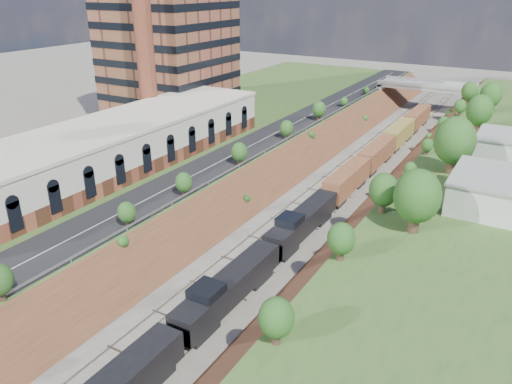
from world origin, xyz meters
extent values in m
cube|color=#345A25|center=(-33.00, 60.00, 2.50)|extent=(44.00, 180.00, 5.00)
cube|color=brown|center=(-11.00, 60.00, 0.00)|extent=(10.00, 180.00, 10.00)
cube|color=brown|center=(11.00, 60.00, 0.00)|extent=(10.00, 180.00, 10.00)
cube|color=gray|center=(-2.60, 60.00, 0.09)|extent=(1.58, 180.00, 0.18)
cube|color=gray|center=(2.60, 60.00, 0.09)|extent=(1.58, 180.00, 0.18)
cube|color=black|center=(-15.50, 60.00, 5.05)|extent=(8.00, 180.00, 0.10)
cube|color=#99999E|center=(-11.40, 60.00, 5.55)|extent=(0.06, 171.00, 0.30)
cube|color=brown|center=(-28.00, 38.00, 6.10)|extent=(14.00, 62.00, 2.20)
cube|color=beige|center=(-28.00, 38.00, 9.35)|extent=(14.00, 62.00, 4.30)
cube|color=beige|center=(-28.00, 38.00, 11.75)|extent=(14.30, 62.30, 0.50)
cube|color=brown|center=(-44.00, 72.00, 27.00)|extent=(22.00, 22.00, 44.00)
cylinder|color=brown|center=(-36.00, 56.00, 25.00)|extent=(3.20, 3.20, 40.00)
cube|color=gray|center=(-11.50, 122.00, 3.10)|extent=(1.50, 8.00, 6.20)
cube|color=gray|center=(11.50, 122.00, 3.10)|extent=(1.50, 8.00, 6.20)
cube|color=gray|center=(0.00, 122.00, 6.20)|extent=(24.00, 8.00, 1.00)
cube|color=gray|center=(0.00, 118.00, 7.00)|extent=(24.00, 0.30, 0.80)
cube|color=gray|center=(0.00, 126.00, 7.00)|extent=(24.00, 0.30, 0.80)
cube|color=silver|center=(23.50, 52.00, 7.00)|extent=(9.00, 12.00, 4.00)
cube|color=silver|center=(23.00, 74.00, 6.80)|extent=(8.00, 10.00, 3.60)
cylinder|color=#473323|center=(17.00, 40.00, 6.31)|extent=(1.30, 1.30, 2.62)
ellipsoid|color=#1E4F1B|center=(17.00, 40.00, 9.46)|extent=(5.25, 5.25, 6.30)
cylinder|color=#473323|center=(-11.80, 20.00, 5.61)|extent=(0.66, 0.66, 1.22)
ellipsoid|color=#1E4F1B|center=(-11.80, 20.00, 7.08)|extent=(2.45, 2.45, 2.94)
cube|color=black|center=(2.60, 23.42, 2.22)|extent=(2.81, 16.89, 2.64)
cube|color=black|center=(2.60, 41.31, 2.22)|extent=(2.81, 16.89, 2.64)
cube|color=brown|center=(2.60, 80.90, 2.59)|extent=(2.81, 60.29, 3.38)
camera|label=1|loc=(27.07, -13.08, 31.54)|focal=35.00mm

